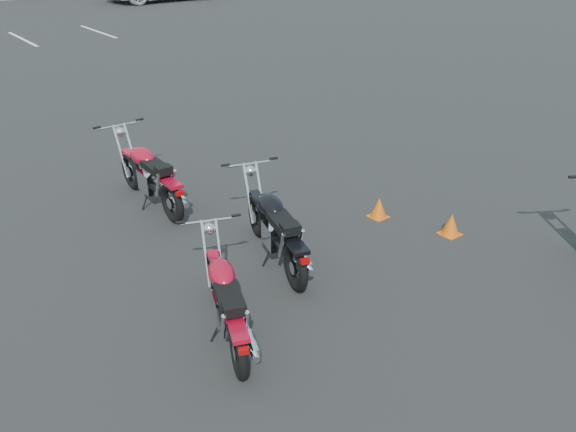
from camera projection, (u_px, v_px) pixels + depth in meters
ground at (305, 288)px, 6.58m from camera, size 120.00×120.00×0.00m
motorcycle_front_red at (150, 176)px, 8.40m from camera, size 0.83×2.14×1.05m
motorcycle_second_black at (276, 228)px, 6.95m from camera, size 1.00×2.03×1.00m
motorcycle_third_red at (226, 300)px, 5.66m from camera, size 1.05×1.84×0.92m
training_cone_near at (379, 208)px, 8.16m from camera, size 0.25×0.25×0.30m
training_cone_far at (451, 224)px, 7.69m from camera, size 0.26×0.26×0.31m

